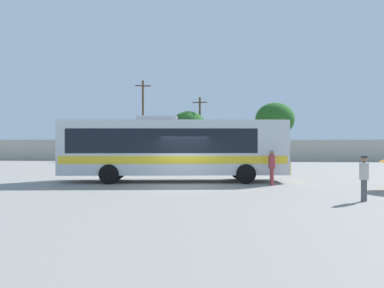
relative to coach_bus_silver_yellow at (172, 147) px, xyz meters
The scene contains 12 objects.
ground_plane 8.43m from the coach_bus_silver_yellow, 83.84° to the left, with size 300.00×300.00×0.00m, color gray.
perimeter_wall 21.31m from the coach_bus_silver_yellow, 87.63° to the left, with size 80.00×0.30×2.31m, color #B2AD9E.
coach_bus_silver_yellow is the anchor object (origin of this frame).
attendant_by_bus_door 5.60m from the coach_bus_silver_yellow, 15.28° to the right, with size 0.40×0.40×1.79m.
passenger_waiting_on_apron 10.36m from the coach_bus_silver_yellow, 38.21° to the right, with size 0.49×0.49×1.72m.
parked_car_leftmost_red 19.63m from the coach_bus_silver_yellow, 121.28° to the left, with size 4.25×2.02×1.54m.
parked_car_second_grey 18.31m from the coach_bus_silver_yellow, 103.30° to the left, with size 4.16×2.12×1.41m.
utility_pole_near 24.06m from the coach_bus_silver_yellow, 105.20° to the left, with size 1.77×0.57×9.19m.
utility_pole_far 24.98m from the coach_bus_silver_yellow, 89.37° to the left, with size 1.77×0.59×7.39m.
roadside_tree_left 30.00m from the coach_bus_silver_yellow, 110.42° to the left, with size 3.21×3.21×4.94m.
roadside_tree_midleft 24.74m from the coach_bus_silver_yellow, 92.56° to the left, with size 4.33×4.33×5.71m.
roadside_tree_midright 28.13m from the coach_bus_silver_yellow, 70.43° to the left, with size 4.75×4.75×6.83m.
Camera 1 is at (1.81, -19.47, 2.34)m, focal length 36.10 mm.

